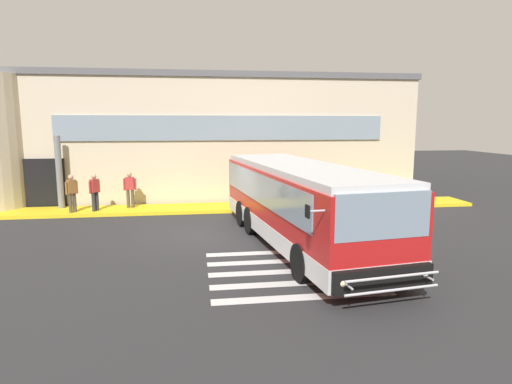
% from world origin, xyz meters
% --- Properties ---
extents(ground_plane, '(80.00, 90.00, 0.02)m').
position_xyz_m(ground_plane, '(0.00, 0.00, -0.01)').
color(ground_plane, '#2B2B2D').
rests_on(ground_plane, ground).
extents(bay_paint_stripes, '(4.40, 3.96, 0.01)m').
position_xyz_m(bay_paint_stripes, '(2.00, -4.20, 0.00)').
color(bay_paint_stripes, silver).
rests_on(bay_paint_stripes, ground).
extents(terminal_building, '(23.73, 13.80, 6.53)m').
position_xyz_m(terminal_building, '(-0.69, 11.63, 3.26)').
color(terminal_building, beige).
rests_on(terminal_building, ground).
extents(boarding_curb, '(25.93, 2.00, 0.15)m').
position_xyz_m(boarding_curb, '(0.00, 4.80, 0.07)').
color(boarding_curb, yellow).
rests_on(boarding_curb, ground).
extents(entry_support_column, '(0.28, 0.28, 3.33)m').
position_xyz_m(entry_support_column, '(-6.65, 5.40, 1.81)').
color(entry_support_column, slate).
rests_on(entry_support_column, boarding_curb).
extents(bus_main_foreground, '(3.90, 10.79, 2.70)m').
position_xyz_m(bus_main_foreground, '(2.91, -1.65, 1.33)').
color(bus_main_foreground, red).
rests_on(bus_main_foreground, ground).
extents(passenger_near_column, '(0.43, 0.46, 1.68)m').
position_xyz_m(passenger_near_column, '(-5.85, 4.27, 1.08)').
color(passenger_near_column, '#4C4233').
rests_on(passenger_near_column, boarding_curb).
extents(passenger_by_doorway, '(0.40, 0.49, 1.68)m').
position_xyz_m(passenger_by_doorway, '(-4.93, 4.45, 1.08)').
color(passenger_by_doorway, '#2D2D33').
rests_on(passenger_by_doorway, boarding_curb).
extents(passenger_at_curb_edge, '(0.59, 0.38, 1.68)m').
position_xyz_m(passenger_at_curb_edge, '(-3.48, 5.06, 1.11)').
color(passenger_at_curb_edge, '#4C4233').
rests_on(passenger_at_curb_edge, boarding_curb).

